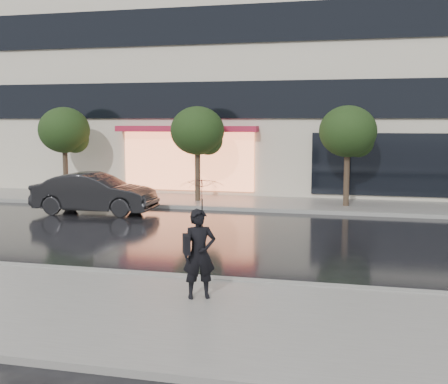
% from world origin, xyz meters
% --- Properties ---
extents(ground, '(120.00, 120.00, 0.00)m').
position_xyz_m(ground, '(0.00, 0.00, 0.00)').
color(ground, black).
rests_on(ground, ground).
extents(sidewalk_near, '(60.00, 4.50, 0.12)m').
position_xyz_m(sidewalk_near, '(0.00, -3.25, 0.06)').
color(sidewalk_near, slate).
rests_on(sidewalk_near, ground).
extents(sidewalk_far, '(60.00, 3.50, 0.12)m').
position_xyz_m(sidewalk_far, '(0.00, 10.25, 0.06)').
color(sidewalk_far, slate).
rests_on(sidewalk_far, ground).
extents(curb_near, '(60.00, 0.25, 0.14)m').
position_xyz_m(curb_near, '(0.00, -1.00, 0.07)').
color(curb_near, gray).
rests_on(curb_near, ground).
extents(curb_far, '(60.00, 0.25, 0.14)m').
position_xyz_m(curb_far, '(0.00, 8.50, 0.07)').
color(curb_far, gray).
rests_on(curb_far, ground).
extents(office_building, '(30.00, 12.76, 18.00)m').
position_xyz_m(office_building, '(-0.00, 17.97, 9.00)').
color(office_building, beige).
rests_on(office_building, ground).
extents(tree_far_west, '(2.20, 2.20, 3.99)m').
position_xyz_m(tree_far_west, '(-8.94, 10.03, 2.92)').
color(tree_far_west, '#33261C').
rests_on(tree_far_west, ground).
extents(tree_mid_west, '(2.20, 2.20, 3.99)m').
position_xyz_m(tree_mid_west, '(-2.94, 10.03, 2.92)').
color(tree_mid_west, '#33261C').
rests_on(tree_mid_west, ground).
extents(tree_mid_east, '(2.20, 2.20, 3.99)m').
position_xyz_m(tree_mid_east, '(3.06, 10.03, 2.92)').
color(tree_mid_east, '#33261C').
rests_on(tree_mid_east, ground).
extents(parked_car, '(4.56, 1.70, 1.49)m').
position_xyz_m(parked_car, '(-6.01, 6.73, 0.74)').
color(parked_car, black).
rests_on(parked_car, ground).
extents(pedestrian_with_umbrella, '(1.08, 1.09, 2.25)m').
position_xyz_m(pedestrian_with_umbrella, '(0.63, -2.32, 1.53)').
color(pedestrian_with_umbrella, black).
rests_on(pedestrian_with_umbrella, sidewalk_near).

